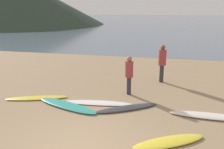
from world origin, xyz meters
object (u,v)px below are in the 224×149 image
Objects in this scene: surfboard_1 at (37,98)px; person_1 at (129,72)px; surfboard_2 at (67,105)px; surfboard_6 at (211,116)px; surfboard_4 at (127,108)px; surfboard_3 at (98,103)px; person_0 at (162,60)px; surfboard_5 at (169,142)px.

surfboard_1 is 3.79m from person_1.
surfboard_6 is (4.95, 0.22, 0.00)m from surfboard_2.
person_1 is at bearing 1.67° from surfboard_1.
surfboard_1 is 3.63m from surfboard_4.
surfboard_2 is at bearing -14.19° from person_1.
person_1 reaches higher than surfboard_6.
person_0 reaches higher than surfboard_3.
surfboard_6 is at bearing -10.55° from surfboard_3.
surfboard_2 is 1.01× the size of surfboard_6.
person_0 is at bearing 116.85° from surfboard_6.
person_1 is (-1.24, -2.05, -0.11)m from person_0.
surfboard_1 is at bearing -35.11° from person_1.
surfboard_1 is 0.89× the size of surfboard_2.
surfboard_3 is at bearing 47.38° from surfboard_2.
surfboard_1 is 2.48m from surfboard_3.
surfboard_3 is at bearing 108.59° from surfboard_5.
surfboard_2 is at bearing -159.27° from surfboard_3.
surfboard_5 is at bearing -42.47° from surfboard_1.
surfboard_1 is 5.52m from surfboard_5.
surfboard_4 is at bearing -179.90° from surfboard_6.
surfboard_1 is 6.41m from surfboard_6.
surfboard_5 is 5.64m from person_0.
surfboard_6 reaches higher than surfboard_5.
surfboard_3 is (1.03, 0.52, -0.02)m from surfboard_2.
surfboard_2 is 1.49× the size of person_0.
surfboard_4 is 3.86m from person_0.
surfboard_2 is 4.00m from surfboard_5.
surfboard_1 is at bearing 126.03° from surfboard_5.
surfboard_3 is 1.24× the size of surfboard_5.
surfboard_3 is 1.44× the size of person_0.
person_0 reaches higher than surfboard_6.
person_0 reaches higher than surfboard_4.
surfboard_6 is at bearing 95.63° from person_1.
person_0 is (2.19, 3.33, 1.03)m from surfboard_3.
person_1 is at bearing 47.14° from surfboard_3.
surfboard_5 is (1.46, -1.96, 0.00)m from surfboard_4.
surfboard_5 is 0.78× the size of surfboard_6.
surfboard_5 is at bearing -46.42° from surfboard_3.
person_1 is at bearing -82.51° from person_0.
surfboard_5 is at bearing -47.16° from person_0.
surfboard_1 is at bearing 175.32° from surfboard_3.
person_0 is at bearing 16.35° from surfboard_1.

